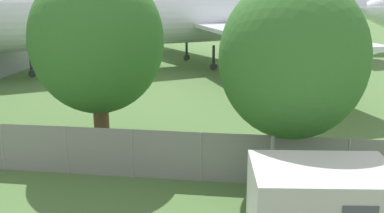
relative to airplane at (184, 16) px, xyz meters
The scene contains 6 objects.
perimeter_fence 25.14m from the airplane, 85.66° to the right, with size 56.07×0.07×1.87m.
airplane is the anchor object (origin of this frame).
portable_cabin 30.08m from the airplane, 74.34° to the right, with size 3.92×2.91×2.36m.
tree_behind_benches 25.57m from the airplane, 72.95° to the right, with size 5.04×5.04×7.28m.
tree_far_right 22.16m from the airplane, 90.46° to the right, with size 5.47×5.47×7.75m.
light_mast 26.30m from the airplane, 74.74° to the right, with size 0.44×0.44×7.23m.
Camera 1 is at (4.29, -4.33, 6.81)m, focal length 42.00 mm.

